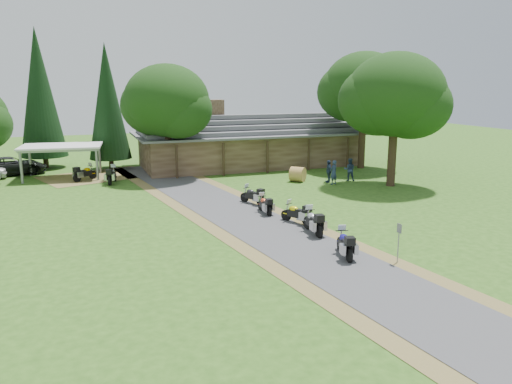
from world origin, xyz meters
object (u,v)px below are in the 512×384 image
object	(u,v)px
lodge	(250,140)
motorcycle_row_d	(265,204)
carport	(63,162)
car_dark_suv	(11,161)
motorcycle_carport_b	(112,174)
motorcycle_row_a	(345,243)
motorcycle_row_c	(296,212)
motorcycle_row_b	(313,221)
hay_bale	(298,174)
motorcycle_carport_a	(85,172)
motorcycle_row_e	(252,195)

from	to	relation	value
lodge	motorcycle_row_d	world-z (taller)	lodge
carport	motorcycle_row_d	bearing A→B (deg)	-48.84
car_dark_suv	motorcycle_carport_b	world-z (taller)	car_dark_suv
car_dark_suv	motorcycle_row_a	xyz separation A→B (m)	(16.30, -28.02, -0.51)
car_dark_suv	motorcycle_row_d	distance (m)	25.12
motorcycle_row_c	motorcycle_row_d	world-z (taller)	motorcycle_row_c
motorcycle_row_a	motorcycle_row_c	world-z (taller)	motorcycle_row_a
motorcycle_row_a	motorcycle_row_b	xyz separation A→B (m)	(0.26, 3.70, 0.04)
motorcycle_row_d	lodge	bearing A→B (deg)	-17.31
car_dark_suv	hay_bale	world-z (taller)	car_dark_suv
motorcycle_row_d	motorcycle_row_a	bearing A→B (deg)	-176.26
motorcycle_row_a	motorcycle_row_b	size ratio (longest dim) A/B	0.95
carport	hay_bale	world-z (taller)	carport
car_dark_suv	motorcycle_row_a	world-z (taller)	car_dark_suv
motorcycle_carport_b	carport	bearing A→B (deg)	60.85
carport	motorcycle_row_b	bearing A→B (deg)	-53.38
car_dark_suv	motorcycle_carport_a	xyz separation A→B (m)	(5.84, -4.86, -0.49)
motorcycle_row_a	motorcycle_row_e	xyz separation A→B (m)	(-0.48, 10.96, -0.04)
motorcycle_carport_b	hay_bale	xyz separation A→B (m)	(13.98, -4.40, -0.11)
carport	motorcycle_row_a	world-z (taller)	carport
car_dark_suv	motorcycle_row_b	size ratio (longest dim) A/B	3.01
motorcycle_row_e	motorcycle_carport_b	bearing A→B (deg)	10.32
motorcycle_row_c	motorcycle_row_e	bearing A→B (deg)	-19.63
lodge	carport	size ratio (longest dim) A/B	3.40
motorcycle_row_e	motorcycle_carport_a	xyz separation A→B (m)	(-9.98, 12.19, 0.06)
motorcycle_row_b	motorcycle_carport_a	distance (m)	22.22
lodge	motorcycle_row_d	xyz separation A→B (m)	(-5.30, -17.48, -1.85)
motorcycle_row_a	motorcycle_row_e	size ratio (longest dim) A/B	1.06
motorcycle_row_a	motorcycle_row_c	distance (m)	5.82
motorcycle_row_a	motorcycle_row_c	bearing A→B (deg)	11.56
lodge	motorcycle_row_c	world-z (taller)	lodge
motorcycle_row_a	carport	bearing A→B (deg)	40.15
car_dark_suv	motorcycle_row_c	world-z (taller)	car_dark_suv
hay_bale	motorcycle_row_a	bearing A→B (deg)	-108.02
motorcycle_row_b	motorcycle_carport_b	bearing A→B (deg)	30.75
motorcycle_carport_b	motorcycle_row_c	bearing A→B (deg)	-133.08
motorcycle_row_b	motorcycle_row_e	xyz separation A→B (m)	(-0.74, 7.26, -0.07)
car_dark_suv	hay_bale	size ratio (longest dim) A/B	5.19
carport	motorcycle_row_a	bearing A→B (deg)	-57.67
motorcycle_row_b	motorcycle_row_d	xyz separation A→B (m)	(-0.88, 4.70, -0.10)
car_dark_suv	motorcycle_carport_b	distance (m)	10.33
motorcycle_row_b	motorcycle_carport_a	bearing A→B (deg)	33.07
lodge	motorcycle_carport_b	distance (m)	14.08
hay_bale	motorcycle_carport_b	bearing A→B (deg)	162.53
motorcycle_row_c	motorcycle_carport_b	distance (m)	17.76
motorcycle_row_a	hay_bale	bearing A→B (deg)	-3.67
motorcycle_row_c	motorcycle_carport_a	world-z (taller)	motorcycle_carport_a
car_dark_suv	motorcycle_row_e	world-z (taller)	car_dark_suv
motorcycle_row_c	car_dark_suv	bearing A→B (deg)	8.68
motorcycle_row_e	lodge	bearing A→B (deg)	-46.71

